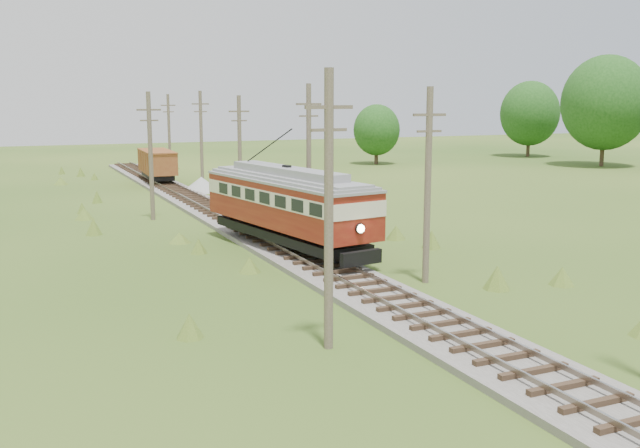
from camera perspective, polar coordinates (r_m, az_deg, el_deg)
name	(u,v)px	position (r m, az deg, el deg)	size (l,w,h in m)	color
railbed_main	(244,226)	(45.06, -6.13, -0.19)	(3.60, 96.00, 0.57)	#605B54
streetcar	(287,201)	(37.61, -2.66, 1.84)	(5.12, 13.37, 6.04)	black
gondola	(157,163)	(70.78, -12.90, 4.76)	(3.04, 8.32, 2.73)	black
gravel_pile	(203,185)	(64.24, -9.31, 3.11)	(3.64, 3.86, 1.32)	gray
utility_pole_r_2	(428,184)	(31.39, 8.62, 3.19)	(1.60, 0.30, 8.60)	brown
utility_pole_r_3	(309,158)	(42.81, -0.90, 5.32)	(1.60, 0.30, 9.00)	brown
utility_pole_r_4	(240,150)	(54.94, -6.44, 5.94)	(1.60, 0.30, 8.40)	brown
utility_pole_r_5	(201,138)	(67.51, -9.48, 6.80)	(1.60, 0.30, 8.90)	brown
utility_pole_r_6	(169,133)	(80.11, -11.98, 7.11)	(1.60, 0.30, 8.70)	brown
utility_pole_l_a	(329,209)	(22.56, 0.70, 1.25)	(1.60, 0.30, 9.00)	brown
utility_pole_l_b	(151,155)	(49.23, -13.40, 5.41)	(1.60, 0.30, 8.60)	brown
tree_right_4	(605,103)	(94.60, 21.87, 8.99)	(10.50, 10.50, 13.53)	#38281C
tree_right_5	(530,113)	(107.71, 16.43, 8.48)	(8.40, 8.40, 10.82)	#38281C
tree_mid_b	(377,130)	(91.37, 4.55, 7.51)	(5.88, 5.88, 7.57)	#38281C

